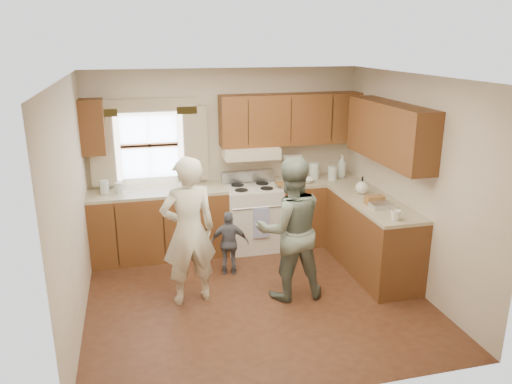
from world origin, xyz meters
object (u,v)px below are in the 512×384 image
object	(u,v)px
stove	(252,216)
woman_right	(290,229)
woman_left	(189,231)
child	(229,243)

from	to	relation	value
stove	woman_right	bearing A→B (deg)	-86.90
woman_left	stove	bearing A→B (deg)	-136.11
woman_left	child	world-z (taller)	woman_left
woman_right	woman_left	bearing A→B (deg)	-7.61
child	stove	bearing A→B (deg)	-110.33
stove	woman_right	world-z (taller)	woman_right
woman_right	child	bearing A→B (deg)	-51.94
woman_left	woman_right	xyz separation A→B (m)	(1.12, -0.16, -0.02)
stove	child	world-z (taller)	stove
stove	child	size ratio (longest dim) A/B	1.29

